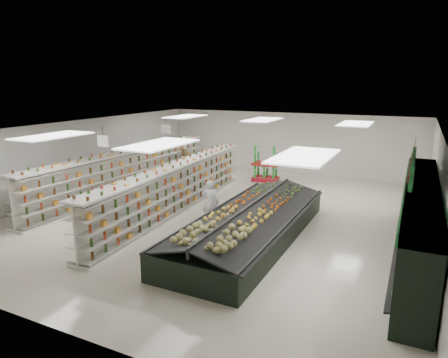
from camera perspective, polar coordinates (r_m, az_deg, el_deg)
The scene contains 16 objects.
floor at distance 15.09m, azimuth -0.09°, elevation -4.87°, with size 16.00×16.00×0.00m, color beige.
ceiling at distance 14.39m, azimuth -0.10°, elevation 7.30°, with size 14.00×16.00×0.02m, color white.
wall_back at distance 22.01m, azimuth 9.08°, elevation 5.17°, with size 14.00×0.02×3.20m, color white.
wall_front at distance 8.54m, azimuth -24.60°, elevation -9.66°, with size 14.00×0.02×3.20m, color white.
wall_left at distance 18.74m, azimuth -19.76°, elevation 3.05°, with size 0.02×16.00×3.20m, color white.
wall_right at distance 13.28m, azimuth 28.23°, elevation -1.93°, with size 0.02×16.00×3.20m, color white.
produce_wall_case at distance 11.91m, azimuth 26.01°, elevation -5.15°, with size 0.93×8.00×2.20m.
aisle_sign_near at distance 14.94m, azimuth -16.86°, elevation 5.22°, with size 0.52×0.06×0.75m.
aisle_sign_far at distance 18.06m, azimuth -8.26°, elevation 7.04°, with size 0.52×0.06×0.75m.
hortifruti_banner at distance 11.57m, azimuth 25.32°, elevation 1.63°, with size 0.12×3.20×0.95m.
gondola_left at distance 18.01m, azimuth -13.69°, elevation 0.70°, with size 1.29×10.96×1.90m.
gondola_center at distance 15.11m, azimuth -6.88°, elevation -1.63°, with size 1.30×10.53×1.82m.
produce_island at distance 12.54m, azimuth 3.78°, elevation -6.32°, with size 2.82×7.64×1.14m.
soda_endcap at distance 19.83m, azimuth 5.99°, elevation 1.98°, with size 1.37×1.00×1.65m.
shopper_main at distance 13.61m, azimuth -1.98°, elevation -3.41°, with size 0.58×0.38×1.60m, color silver.
shopper_background at distance 20.42m, azimuth -5.53°, elevation 2.33°, with size 0.77×0.48×1.59m, color #A08762.
Camera 1 is at (6.25, -12.86, 4.81)m, focal length 32.00 mm.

